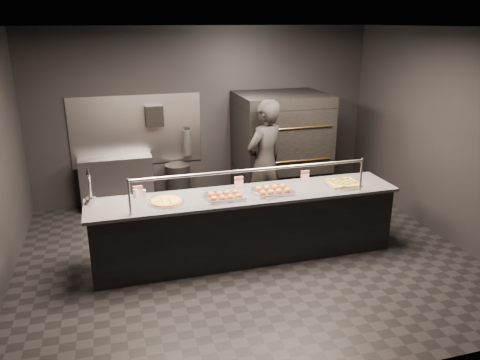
{
  "coord_description": "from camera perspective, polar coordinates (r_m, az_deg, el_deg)",
  "views": [
    {
      "loc": [
        -1.66,
        -5.5,
        3.08
      ],
      "look_at": [
        -0.02,
        0.2,
        1.05
      ],
      "focal_mm": 35.0,
      "sensor_mm": 36.0,
      "label": 1
    }
  ],
  "objects": [
    {
      "name": "beer_tap",
      "position": [
        6.05,
        -17.81,
        -1.47
      ],
      "size": [
        0.13,
        0.19,
        0.51
      ],
      "color": "silver",
      "rests_on": "service_counter"
    },
    {
      "name": "slider_tray_b",
      "position": [
        6.18,
        4.02,
        -1.27
      ],
      "size": [
        0.59,
        0.52,
        0.08
      ],
      "color": "silver",
      "rests_on": "service_counter"
    },
    {
      "name": "room",
      "position": [
        6.0,
        0.41,
        3.61
      ],
      "size": [
        6.04,
        6.0,
        3.0
      ],
      "color": "black",
      "rests_on": "ground"
    },
    {
      "name": "tent_cards",
      "position": [
        6.33,
        -1.23,
        -0.32
      ],
      "size": [
        2.44,
        0.04,
        0.15
      ],
      "color": "white",
      "rests_on": "service_counter"
    },
    {
      "name": "pizza_oven",
      "position": [
        8.21,
        4.95,
        3.92
      ],
      "size": [
        1.5,
        1.23,
        1.91
      ],
      "color": "black",
      "rests_on": "ground"
    },
    {
      "name": "worker",
      "position": [
        7.25,
        3.03,
        2.08
      ],
      "size": [
        0.86,
        0.76,
        1.97
      ],
      "primitive_type": "imported",
      "rotation": [
        0.0,
        0.0,
        3.64
      ],
      "color": "black",
      "rests_on": "ground"
    },
    {
      "name": "towel_dispenser",
      "position": [
        8.07,
        -10.42,
        7.68
      ],
      "size": [
        0.3,
        0.2,
        0.35
      ],
      "primitive_type": "cube",
      "color": "black",
      "rests_on": "room"
    },
    {
      "name": "condiment_jar",
      "position": [
        6.16,
        -12.31,
        -1.56
      ],
      "size": [
        0.17,
        0.07,
        0.11
      ],
      "color": "silver",
      "rests_on": "service_counter"
    },
    {
      "name": "square_pizza",
      "position": [
        6.64,
        12.42,
        -0.36
      ],
      "size": [
        0.52,
        0.52,
        0.05
      ],
      "color": "silver",
      "rests_on": "service_counter"
    },
    {
      "name": "slider_tray_a",
      "position": [
        5.98,
        -1.86,
        -1.96
      ],
      "size": [
        0.53,
        0.44,
        0.07
      ],
      "color": "silver",
      "rests_on": "service_counter"
    },
    {
      "name": "fire_extinguisher",
      "position": [
        8.26,
        -6.42,
        4.63
      ],
      "size": [
        0.14,
        0.14,
        0.51
      ],
      "color": "#B2B2B7",
      "rests_on": "room"
    },
    {
      "name": "prep_shelf",
      "position": [
        8.25,
        -14.75,
        -0.33
      ],
      "size": [
        1.2,
        0.35,
        0.9
      ],
      "primitive_type": "cube",
      "color": "#99999E",
      "rests_on": "ground"
    },
    {
      "name": "service_counter",
      "position": [
        6.31,
        0.72,
        -5.57
      ],
      "size": [
        4.1,
        0.78,
        1.37
      ],
      "color": "black",
      "rests_on": "ground"
    },
    {
      "name": "trash_bin",
      "position": [
        8.26,
        -7.56,
        -0.51
      ],
      "size": [
        0.43,
        0.43,
        0.72
      ],
      "primitive_type": "cylinder",
      "color": "black",
      "rests_on": "ground"
    },
    {
      "name": "round_pizza",
      "position": [
        5.91,
        -8.97,
        -2.59
      ],
      "size": [
        0.44,
        0.44,
        0.03
      ],
      "color": "silver",
      "rests_on": "service_counter"
    }
  ]
}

